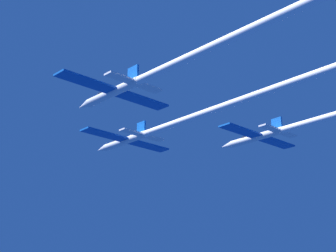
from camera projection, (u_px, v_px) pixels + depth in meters
jet_lead at (180, 121)px, 100.09m from camera, size 20.85×59.90×3.45m
jet_left_wing at (170, 66)px, 78.07m from camera, size 20.85×53.90×3.45m
jet_right_wing at (307, 123)px, 101.34m from camera, size 20.85×50.16×3.45m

